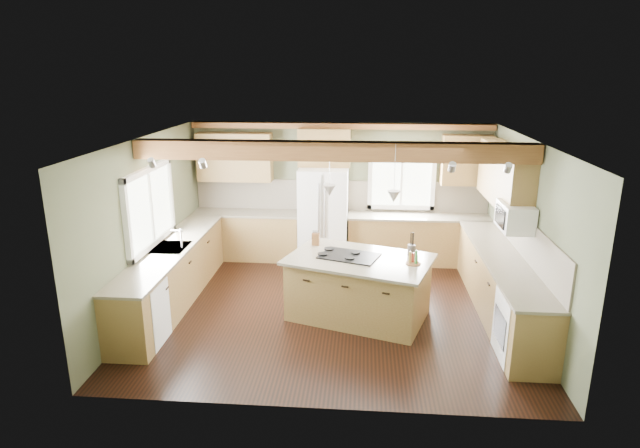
{
  "coord_description": "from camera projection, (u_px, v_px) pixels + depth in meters",
  "views": [
    {
      "loc": [
        0.43,
        -7.5,
        3.58
      ],
      "look_at": [
        -0.21,
        0.3,
        1.27
      ],
      "focal_mm": 30.0,
      "sensor_mm": 36.0,
      "label": 1
    }
  ],
  "objects": [
    {
      "name": "faucet",
      "position": [
        181.0,
        239.0,
        8.15
      ],
      "size": [
        0.02,
        0.02,
        0.28
      ],
      "primitive_type": "cylinder",
      "color": "#B2B2B7",
      "rests_on": "sink"
    },
    {
      "name": "soffit_trim",
      "position": [
        341.0,
        126.0,
        9.8
      ],
      "size": [
        5.55,
        0.2,
        0.1
      ],
      "primitive_type": "cube",
      "color": "brown",
      "rests_on": "ceiling"
    },
    {
      "name": "backsplash_right",
      "position": [
        525.0,
        238.0,
        7.71
      ],
      "size": [
        0.03,
        3.7,
        0.58
      ],
      "primitive_type": "cube",
      "color": "brown",
      "rests_on": "wall_right"
    },
    {
      "name": "island_top",
      "position": [
        359.0,
        259.0,
        7.74
      ],
      "size": [
        2.33,
        1.86,
        0.04
      ],
      "primitive_type": "cube",
      "rotation": [
        0.0,
        0.0,
        -0.32
      ],
      "color": "#4A4236",
      "rests_on": "island"
    },
    {
      "name": "backsplash_back",
      "position": [
        340.0,
        195.0,
        10.25
      ],
      "size": [
        5.58,
        0.03,
        0.58
      ],
      "primitive_type": "cube",
      "color": "brown",
      "rests_on": "wall_back"
    },
    {
      "name": "base_cab_back_left",
      "position": [
        247.0,
        236.0,
        10.34
      ],
      "size": [
        2.02,
        0.6,
        0.88
      ],
      "primitive_type": "cube",
      "color": "brown",
      "rests_on": "floor"
    },
    {
      "name": "upper_cab_back_left",
      "position": [
        235.0,
        157.0,
        10.05
      ],
      "size": [
        1.4,
        0.35,
        0.9
      ],
      "primitive_type": "cube",
      "color": "brown",
      "rests_on": "wall_back"
    },
    {
      "name": "pendant_left",
      "position": [
        329.0,
        190.0,
        7.64
      ],
      "size": [
        0.18,
        0.18,
        0.16
      ],
      "primitive_type": "cone",
      "rotation": [
        3.14,
        0.0,
        0.0
      ],
      "color": "#B2B2B7",
      "rests_on": "ceiling"
    },
    {
      "name": "wall_back",
      "position": [
        340.0,
        191.0,
        10.24
      ],
      "size": [
        5.6,
        0.0,
        5.6
      ],
      "primitive_type": "plane",
      "rotation": [
        1.57,
        0.0,
        0.0
      ],
      "color": "#50573D",
      "rests_on": "ground"
    },
    {
      "name": "microwave",
      "position": [
        515.0,
        217.0,
        7.53
      ],
      "size": [
        0.4,
        0.7,
        0.38
      ],
      "primitive_type": "cube",
      "color": "white",
      "rests_on": "wall_right"
    },
    {
      "name": "upper_cab_over_fridge",
      "position": [
        324.0,
        148.0,
        9.86
      ],
      "size": [
        0.96,
        0.35,
        0.7
      ],
      "primitive_type": "cube",
      "color": "brown",
      "rests_on": "wall_back"
    },
    {
      "name": "upper_cab_right",
      "position": [
        504.0,
        176.0,
        8.32
      ],
      "size": [
        0.35,
        2.2,
        0.9
      ],
      "primitive_type": "cube",
      "color": "brown",
      "rests_on": "wall_right"
    },
    {
      "name": "counter_right",
      "position": [
        503.0,
        257.0,
        7.82
      ],
      "size": [
        0.64,
        3.74,
        0.04
      ],
      "primitive_type": "cube",
      "color": "#4A4236",
      "rests_on": "base_cab_right"
    },
    {
      "name": "counter_left",
      "position": [
        171.0,
        248.0,
        8.21
      ],
      "size": [
        0.64,
        3.74,
        0.04
      ],
      "primitive_type": "cube",
      "color": "#4A4236",
      "rests_on": "base_cab_left"
    },
    {
      "name": "cooktop",
      "position": [
        349.0,
        256.0,
        7.79
      ],
      "size": [
        0.95,
        0.78,
        0.02
      ],
      "primitive_type": "cube",
      "rotation": [
        0.0,
        0.0,
        -0.32
      ],
      "color": "black",
      "rests_on": "island_top"
    },
    {
      "name": "knife_block",
      "position": [
        316.0,
        239.0,
        8.28
      ],
      "size": [
        0.12,
        0.1,
        0.19
      ],
      "primitive_type": "cube",
      "rotation": [
        0.0,
        0.0,
        -0.09
      ],
      "color": "brown",
      "rests_on": "island_top"
    },
    {
      "name": "wall_left",
      "position": [
        148.0,
        224.0,
        8.07
      ],
      "size": [
        0.0,
        5.0,
        5.0
      ],
      "primitive_type": "plane",
      "rotation": [
        1.57,
        0.0,
        1.57
      ],
      "color": "#50573D",
      "rests_on": "ground"
    },
    {
      "name": "base_cab_back_right",
      "position": [
        418.0,
        240.0,
        10.08
      ],
      "size": [
        2.62,
        0.6,
        0.88
      ],
      "primitive_type": "cube",
      "color": "brown",
      "rests_on": "floor"
    },
    {
      "name": "ceiling",
      "position": [
        333.0,
        140.0,
        7.48
      ],
      "size": [
        5.6,
        5.6,
        0.0
      ],
      "primitive_type": "plane",
      "rotation": [
        3.14,
        0.0,
        0.0
      ],
      "color": "silver",
      "rests_on": "wall_back"
    },
    {
      "name": "utensil_crock",
      "position": [
        411.0,
        250.0,
        7.84
      ],
      "size": [
        0.12,
        0.12,
        0.16
      ],
      "primitive_type": "cylinder",
      "rotation": [
        0.0,
        0.0,
        0.02
      ],
      "color": "#433D36",
      "rests_on": "island_top"
    },
    {
      "name": "base_cab_left",
      "position": [
        173.0,
        276.0,
        8.34
      ],
      "size": [
        0.6,
        3.7,
        0.88
      ],
      "primitive_type": "cube",
      "color": "brown",
      "rests_on": "floor"
    },
    {
      "name": "wall_right",
      "position": [
        528.0,
        233.0,
        7.63
      ],
      "size": [
        0.0,
        5.0,
        5.0
      ],
      "primitive_type": "plane",
      "rotation": [
        1.57,
        0.0,
        -1.57
      ],
      "color": "#50573D",
      "rests_on": "ground"
    },
    {
      "name": "ceiling_beam",
      "position": [
        333.0,
        151.0,
        7.33
      ],
      "size": [
        5.55,
        0.26,
        0.26
      ],
      "primitive_type": "cube",
      "color": "brown",
      "rests_on": "ceiling"
    },
    {
      "name": "floor",
      "position": [
        332.0,
        309.0,
        8.22
      ],
      "size": [
        5.6,
        5.6,
        0.0
      ],
      "primitive_type": "plane",
      "color": "black",
      "rests_on": "ground"
    },
    {
      "name": "pendant_right",
      "position": [
        394.0,
        197.0,
        7.29
      ],
      "size": [
        0.18,
        0.18,
        0.16
      ],
      "primitive_type": "cone",
      "rotation": [
        3.14,
        0.0,
        0.0
      ],
      "color": "#B2B2B7",
      "rests_on": "ceiling"
    },
    {
      "name": "oven",
      "position": [
        524.0,
        328.0,
        6.71
      ],
      "size": [
        0.6,
        0.72,
        0.84
      ],
      "primitive_type": "cube",
      "color": "white",
      "rests_on": "floor"
    },
    {
      "name": "refrigerator",
      "position": [
        323.0,
        216.0,
        10.01
      ],
      "size": [
        0.9,
        0.74,
        1.8
      ],
      "primitive_type": "cube",
      "color": "white",
      "rests_on": "floor"
    },
    {
      "name": "window_left",
      "position": [
        149.0,
        207.0,
        8.05
      ],
      "size": [
        0.04,
        1.6,
        1.05
      ],
      "primitive_type": "cube",
      "color": "white",
      "rests_on": "wall_left"
    },
    {
      "name": "island",
      "position": [
        359.0,
        289.0,
        7.87
      ],
      "size": [
        2.17,
        1.7,
        0.88
      ],
      "primitive_type": "cube",
      "rotation": [
        0.0,
        0.0,
        -0.32
      ],
      "color": "brown",
      "rests_on": "floor"
    },
    {
      "name": "bottle_tray",
      "position": [
        413.0,
        257.0,
        7.47
      ],
      "size": [
        0.3,
        0.3,
        0.2
      ],
      "primitive_type": null,
      "rotation": [
        0.0,
        0.0,
        -0.61
      ],
      "color": "brown",
      "rests_on": "island_top"
    },
    {
      "name": "upper_cab_back_corner",
      "position": [
        467.0,
        160.0,
        9.71
      ],
      "size": [
        0.9,
        0.35,
        0.9
      ],
      "primitive_type": "cube",
      "color": "brown",
      "rests_on": "wall_back"
    },
    {
      "name": "counter_back_right",
      "position": [
        419.0,
        217.0,
        9.95
      ],
      "size": [
        2.66,
        0.64,
        0.04
      ],
      "primitive_type": "cube",
      "color": "#4A4236",
      "rests_on": "base_cab_back_right"
    },
    {
      "name": "counter_back_left",
      "position": [
        246.0,
        213.0,
        10.21
      ],
      "size": [
        2.06,
        0.64,
        0.04
      ],
      "primitive_type": "cube",
      "color": "#4A4236",
      "rests_on": "base_cab_back_left"
    },
    {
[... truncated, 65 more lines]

